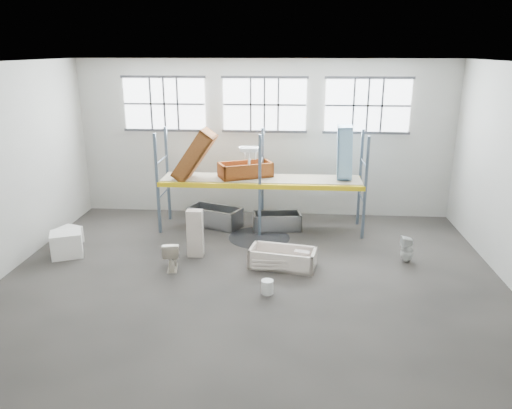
# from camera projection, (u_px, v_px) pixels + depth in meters

# --- Properties ---
(floor) EXTENTS (12.00, 10.00, 0.10)m
(floor) POSITION_uv_depth(u_px,v_px,m) (251.00, 281.00, 11.76)
(floor) COLOR #4C4640
(floor) RESTS_ON ground
(ceiling) EXTENTS (12.00, 10.00, 0.10)m
(ceiling) POSITION_uv_depth(u_px,v_px,m) (250.00, 60.00, 10.21)
(ceiling) COLOR silver
(ceiling) RESTS_ON ground
(wall_back) EXTENTS (12.00, 0.10, 5.00)m
(wall_back) POSITION_uv_depth(u_px,v_px,m) (265.00, 139.00, 15.78)
(wall_back) COLOR #AFACA2
(wall_back) RESTS_ON ground
(wall_front) EXTENTS (12.00, 0.10, 5.00)m
(wall_front) POSITION_uv_depth(u_px,v_px,m) (216.00, 279.00, 6.19)
(wall_front) COLOR #AFACA1
(wall_front) RESTS_ON ground
(window_left) EXTENTS (2.60, 0.04, 1.60)m
(window_left) POSITION_uv_depth(u_px,v_px,m) (164.00, 104.00, 15.57)
(window_left) COLOR white
(window_left) RESTS_ON wall_back
(window_mid) EXTENTS (2.60, 0.04, 1.60)m
(window_mid) POSITION_uv_depth(u_px,v_px,m) (264.00, 105.00, 15.34)
(window_mid) COLOR white
(window_mid) RESTS_ON wall_back
(window_right) EXTENTS (2.60, 0.04, 1.60)m
(window_right) POSITION_uv_depth(u_px,v_px,m) (368.00, 106.00, 15.10)
(window_right) COLOR white
(window_right) RESTS_ON wall_back
(rack_upright_la) EXTENTS (0.08, 0.08, 3.00)m
(rack_upright_la) POSITION_uv_depth(u_px,v_px,m) (157.00, 184.00, 14.26)
(rack_upright_la) COLOR slate
(rack_upright_la) RESTS_ON floor
(rack_upright_lb) EXTENTS (0.08, 0.08, 3.00)m
(rack_upright_lb) POSITION_uv_depth(u_px,v_px,m) (168.00, 174.00, 15.40)
(rack_upright_lb) COLOR slate
(rack_upright_lb) RESTS_ON floor
(rack_upright_ma) EXTENTS (0.08, 0.08, 3.00)m
(rack_upright_ma) POSITION_uv_depth(u_px,v_px,m) (260.00, 186.00, 14.04)
(rack_upright_ma) COLOR slate
(rack_upright_ma) RESTS_ON floor
(rack_upright_mb) EXTENTS (0.08, 0.08, 3.00)m
(rack_upright_mb) POSITION_uv_depth(u_px,v_px,m) (262.00, 176.00, 15.18)
(rack_upright_mb) COLOR slate
(rack_upright_mb) RESTS_ON floor
(rack_upright_ra) EXTENTS (0.08, 0.08, 3.00)m
(rack_upright_ra) POSITION_uv_depth(u_px,v_px,m) (365.00, 189.00, 13.82)
(rack_upright_ra) COLOR slate
(rack_upright_ra) RESTS_ON floor
(rack_upright_rb) EXTENTS (0.08, 0.08, 3.00)m
(rack_upright_rb) POSITION_uv_depth(u_px,v_px,m) (360.00, 178.00, 14.96)
(rack_upright_rb) COLOR slate
(rack_upright_rb) RESTS_ON floor
(rack_beam_front) EXTENTS (6.00, 0.10, 0.14)m
(rack_beam_front) POSITION_uv_depth(u_px,v_px,m) (260.00, 186.00, 14.04)
(rack_beam_front) COLOR yellow
(rack_beam_front) RESTS_ON floor
(rack_beam_back) EXTENTS (6.00, 0.10, 0.14)m
(rack_beam_back) POSITION_uv_depth(u_px,v_px,m) (262.00, 176.00, 15.18)
(rack_beam_back) COLOR yellow
(rack_beam_back) RESTS_ON floor
(shelf_deck) EXTENTS (5.90, 1.10, 0.03)m
(shelf_deck) POSITION_uv_depth(u_px,v_px,m) (261.00, 178.00, 14.59)
(shelf_deck) COLOR gray
(shelf_deck) RESTS_ON floor
(wet_patch) EXTENTS (1.80, 1.80, 0.00)m
(wet_patch) POSITION_uv_depth(u_px,v_px,m) (259.00, 237.00, 14.31)
(wet_patch) COLOR black
(wet_patch) RESTS_ON floor
(bathtub_beige) EXTENTS (1.76, 1.05, 0.48)m
(bathtub_beige) POSITION_uv_depth(u_px,v_px,m) (283.00, 258.00, 12.33)
(bathtub_beige) COLOR beige
(bathtub_beige) RESTS_ON floor
(cistern_spare) EXTENTS (0.42, 0.29, 0.37)m
(cistern_spare) POSITION_uv_depth(u_px,v_px,m) (302.00, 258.00, 12.22)
(cistern_spare) COLOR beige
(cistern_spare) RESTS_ON bathtub_beige
(sink_in_tub) EXTENTS (0.57, 0.57, 0.15)m
(sink_in_tub) POSITION_uv_depth(u_px,v_px,m) (275.00, 262.00, 12.29)
(sink_in_tub) COLOR beige
(sink_in_tub) RESTS_ON bathtub_beige
(toilet_beige) EXTENTS (0.53, 0.79, 0.75)m
(toilet_beige) POSITION_uv_depth(u_px,v_px,m) (172.00, 255.00, 12.19)
(toilet_beige) COLOR beige
(toilet_beige) RESTS_ON floor
(cistern_tall) EXTENTS (0.42, 0.28, 1.28)m
(cistern_tall) POSITION_uv_depth(u_px,v_px,m) (195.00, 233.00, 12.86)
(cistern_tall) COLOR beige
(cistern_tall) RESTS_ON floor
(toilet_white) EXTENTS (0.33, 0.33, 0.69)m
(toilet_white) POSITION_uv_depth(u_px,v_px,m) (407.00, 249.00, 12.59)
(toilet_white) COLOR silver
(toilet_white) RESTS_ON floor
(steel_tub_left) EXTENTS (1.78, 1.30, 0.59)m
(steel_tub_left) POSITION_uv_depth(u_px,v_px,m) (215.00, 216.00, 15.20)
(steel_tub_left) COLOR #ADAFB5
(steel_tub_left) RESTS_ON floor
(steel_tub_right) EXTENTS (1.50, 0.87, 0.52)m
(steel_tub_right) POSITION_uv_depth(u_px,v_px,m) (277.00, 221.00, 14.88)
(steel_tub_right) COLOR #999DA1
(steel_tub_right) RESTS_ON floor
(rust_tub_flat) EXTENTS (1.72, 1.31, 0.44)m
(rust_tub_flat) POSITION_uv_depth(u_px,v_px,m) (245.00, 170.00, 14.64)
(rust_tub_flat) COLOR #935C18
(rust_tub_flat) RESTS_ON shelf_deck
(rust_tub_tilted) EXTENTS (1.36, 0.84, 1.61)m
(rust_tub_tilted) POSITION_uv_depth(u_px,v_px,m) (195.00, 155.00, 14.32)
(rust_tub_tilted) COLOR #9A551F
(rust_tub_tilted) RESTS_ON shelf_deck
(sink_on_shelf) EXTENTS (0.62, 0.49, 0.53)m
(sink_on_shelf) POSITION_uv_depth(u_px,v_px,m) (249.00, 164.00, 14.19)
(sink_on_shelf) COLOR white
(sink_on_shelf) RESTS_ON rust_tub_flat
(blue_tub_upright) EXTENTS (0.53, 0.75, 1.54)m
(blue_tub_upright) POSITION_uv_depth(u_px,v_px,m) (345.00, 152.00, 14.27)
(blue_tub_upright) COLOR #82B2D6
(blue_tub_upright) RESTS_ON shelf_deck
(bucket) EXTENTS (0.32, 0.32, 0.32)m
(bucket) POSITION_uv_depth(u_px,v_px,m) (267.00, 287.00, 11.00)
(bucket) COLOR silver
(bucket) RESTS_ON floor
(carton_near) EXTENTS (0.98, 0.92, 0.66)m
(carton_near) POSITION_uv_depth(u_px,v_px,m) (67.00, 244.00, 12.96)
(carton_near) COLOR white
(carton_near) RESTS_ON floor
(carton_far) EXTENTS (0.72, 0.72, 0.47)m
(carton_far) POSITION_uv_depth(u_px,v_px,m) (69.00, 236.00, 13.81)
(carton_far) COLOR white
(carton_far) RESTS_ON floor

